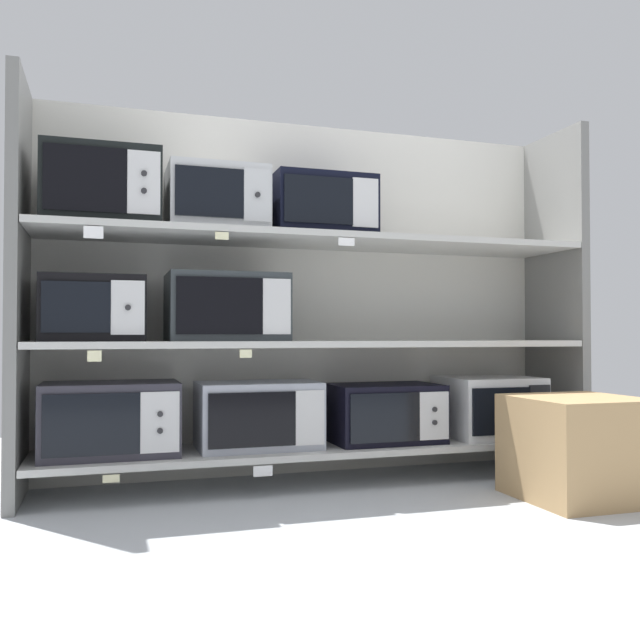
{
  "coord_description": "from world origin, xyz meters",
  "views": [
    {
      "loc": [
        -0.99,
        -3.12,
        0.71
      ],
      "look_at": [
        0.0,
        0.0,
        0.78
      ],
      "focal_mm": 38.09,
      "sensor_mm": 36.0,
      "label": 1
    }
  ],
  "objects_px": {
    "microwave_7": "(216,201)",
    "microwave_4": "(94,309)",
    "microwave_5": "(226,308)",
    "microwave_0": "(111,419)",
    "microwave_8": "(319,208)",
    "microwave_1": "(258,415)",
    "shipping_carton": "(578,448)",
    "microwave_6": "(102,189)",
    "microwave_2": "(384,413)",
    "microwave_3": "(489,407)"
  },
  "relations": [
    {
      "from": "microwave_1",
      "to": "microwave_6",
      "type": "xyz_separation_m",
      "value": [
        -0.7,
        -0.0,
        1.01
      ]
    },
    {
      "from": "microwave_5",
      "to": "shipping_carton",
      "type": "relative_size",
      "value": 1.06
    },
    {
      "from": "shipping_carton",
      "to": "microwave_8",
      "type": "bearing_deg",
      "value": 145.9
    },
    {
      "from": "microwave_1",
      "to": "shipping_carton",
      "type": "relative_size",
      "value": 1.11
    },
    {
      "from": "microwave_1",
      "to": "microwave_2",
      "type": "xyz_separation_m",
      "value": [
        0.64,
        -0.0,
        -0.01
      ]
    },
    {
      "from": "microwave_1",
      "to": "microwave_3",
      "type": "height_order",
      "value": "same"
    },
    {
      "from": "microwave_6",
      "to": "microwave_7",
      "type": "relative_size",
      "value": 1.1
    },
    {
      "from": "microwave_2",
      "to": "shipping_carton",
      "type": "distance_m",
      "value": 0.91
    },
    {
      "from": "microwave_0",
      "to": "microwave_8",
      "type": "height_order",
      "value": "microwave_8"
    },
    {
      "from": "microwave_2",
      "to": "microwave_8",
      "type": "height_order",
      "value": "microwave_8"
    },
    {
      "from": "microwave_2",
      "to": "shipping_carton",
      "type": "bearing_deg",
      "value": -46.12
    },
    {
      "from": "microwave_7",
      "to": "microwave_6",
      "type": "bearing_deg",
      "value": -179.97
    },
    {
      "from": "microwave_0",
      "to": "microwave_7",
      "type": "relative_size",
      "value": 1.3
    },
    {
      "from": "microwave_4",
      "to": "microwave_8",
      "type": "relative_size",
      "value": 0.89
    },
    {
      "from": "microwave_0",
      "to": "microwave_4",
      "type": "bearing_deg",
      "value": 179.82
    },
    {
      "from": "microwave_1",
      "to": "microwave_8",
      "type": "relative_size",
      "value": 1.16
    },
    {
      "from": "microwave_8",
      "to": "shipping_carton",
      "type": "bearing_deg",
      "value": -34.1
    },
    {
      "from": "microwave_3",
      "to": "microwave_7",
      "type": "bearing_deg",
      "value": 180.0
    },
    {
      "from": "microwave_5",
      "to": "microwave_7",
      "type": "height_order",
      "value": "microwave_7"
    },
    {
      "from": "microwave_1",
      "to": "shipping_carton",
      "type": "distance_m",
      "value": 1.43
    },
    {
      "from": "microwave_3",
      "to": "microwave_4",
      "type": "relative_size",
      "value": 1.09
    },
    {
      "from": "shipping_carton",
      "to": "microwave_6",
      "type": "bearing_deg",
      "value": 161.64
    },
    {
      "from": "microwave_2",
      "to": "microwave_6",
      "type": "relative_size",
      "value": 1.09
    },
    {
      "from": "microwave_5",
      "to": "shipping_carton",
      "type": "distance_m",
      "value": 1.68
    },
    {
      "from": "microwave_6",
      "to": "microwave_7",
      "type": "bearing_deg",
      "value": 0.03
    },
    {
      "from": "microwave_4",
      "to": "microwave_7",
      "type": "distance_m",
      "value": 0.74
    },
    {
      "from": "microwave_0",
      "to": "microwave_4",
      "type": "relative_size",
      "value": 1.35
    },
    {
      "from": "microwave_0",
      "to": "microwave_5",
      "type": "xyz_separation_m",
      "value": [
        0.51,
        -0.0,
        0.5
      ]
    },
    {
      "from": "microwave_8",
      "to": "shipping_carton",
      "type": "height_order",
      "value": "microwave_8"
    },
    {
      "from": "microwave_7",
      "to": "microwave_8",
      "type": "relative_size",
      "value": 0.92
    },
    {
      "from": "microwave_1",
      "to": "microwave_8",
      "type": "xyz_separation_m",
      "value": [
        0.3,
        0.0,
        0.99
      ]
    },
    {
      "from": "microwave_1",
      "to": "microwave_3",
      "type": "distance_m",
      "value": 1.23
    },
    {
      "from": "microwave_6",
      "to": "microwave_5",
      "type": "bearing_deg",
      "value": 0.0
    },
    {
      "from": "microwave_7",
      "to": "microwave_1",
      "type": "bearing_deg",
      "value": -0.05
    },
    {
      "from": "microwave_7",
      "to": "microwave_4",
      "type": "bearing_deg",
      "value": 180.0
    },
    {
      "from": "microwave_1",
      "to": "microwave_3",
      "type": "bearing_deg",
      "value": 0.01
    },
    {
      "from": "microwave_2",
      "to": "microwave_6",
      "type": "xyz_separation_m",
      "value": [
        -1.34,
        -0.0,
        1.03
      ]
    },
    {
      "from": "microwave_7",
      "to": "microwave_2",
      "type": "bearing_deg",
      "value": -0.02
    },
    {
      "from": "microwave_3",
      "to": "microwave_7",
      "type": "distance_m",
      "value": 1.74
    },
    {
      "from": "microwave_4",
      "to": "microwave_6",
      "type": "height_order",
      "value": "microwave_6"
    },
    {
      "from": "microwave_8",
      "to": "microwave_1",
      "type": "bearing_deg",
      "value": -179.97
    },
    {
      "from": "microwave_2",
      "to": "shipping_carton",
      "type": "height_order",
      "value": "microwave_2"
    },
    {
      "from": "microwave_7",
      "to": "shipping_carton",
      "type": "height_order",
      "value": "microwave_7"
    },
    {
      "from": "microwave_0",
      "to": "microwave_6",
      "type": "height_order",
      "value": "microwave_6"
    },
    {
      "from": "microwave_6",
      "to": "microwave_7",
      "type": "height_order",
      "value": "microwave_6"
    },
    {
      "from": "microwave_2",
      "to": "microwave_0",
      "type": "bearing_deg",
      "value": 180.0
    },
    {
      "from": "microwave_0",
      "to": "microwave_7",
      "type": "xyz_separation_m",
      "value": [
        0.46,
        0.0,
        0.99
      ]
    },
    {
      "from": "microwave_1",
      "to": "microwave_4",
      "type": "bearing_deg",
      "value": 179.99
    },
    {
      "from": "microwave_7",
      "to": "microwave_5",
      "type": "bearing_deg",
      "value": -0.32
    },
    {
      "from": "microwave_2",
      "to": "microwave_6",
      "type": "distance_m",
      "value": 1.69
    }
  ]
}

